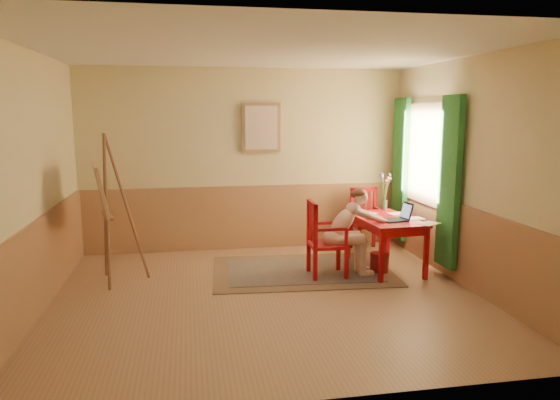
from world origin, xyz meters
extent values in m
cube|color=#A57B59|center=(0.00, 0.00, -0.01)|extent=(5.00, 4.50, 0.02)
cube|color=white|center=(0.00, 0.00, 2.81)|extent=(5.00, 4.50, 0.02)
cube|color=#D8C784|center=(0.00, 2.26, 1.40)|extent=(5.00, 0.02, 2.80)
cube|color=#D8C784|center=(0.00, -2.26, 1.40)|extent=(5.00, 0.02, 2.80)
cube|color=#D8C784|center=(-2.51, 0.00, 1.40)|extent=(0.02, 4.50, 2.80)
cube|color=#D8C784|center=(2.51, 0.00, 1.40)|extent=(0.02, 4.50, 2.80)
cube|color=tan|center=(0.00, 2.23, 0.50)|extent=(5.00, 0.04, 1.00)
cube|color=tan|center=(-2.48, 0.00, 0.50)|extent=(0.04, 4.50, 1.00)
cube|color=tan|center=(2.48, 0.00, 0.50)|extent=(0.04, 4.50, 1.00)
cube|color=white|center=(2.47, 1.10, 1.55)|extent=(0.02, 1.00, 1.30)
cube|color=#A37852|center=(2.45, 1.10, 1.55)|extent=(0.03, 1.12, 1.42)
cube|color=#308648|center=(2.40, 0.32, 1.25)|extent=(0.08, 0.45, 2.20)
cube|color=#308648|center=(2.40, 1.88, 1.25)|extent=(0.08, 0.45, 2.20)
cube|color=#A37852|center=(0.25, 2.21, 1.90)|extent=(0.60, 0.04, 0.76)
cube|color=beige|center=(0.25, 2.19, 1.90)|extent=(0.50, 0.02, 0.66)
cube|color=#8C7251|center=(0.62, 0.88, 0.01)|extent=(2.49, 1.74, 0.01)
cube|color=black|center=(0.62, 0.88, 0.01)|extent=(2.07, 1.32, 0.01)
cube|color=red|center=(1.75, 0.80, 0.70)|extent=(0.81, 1.25, 0.04)
cube|color=red|center=(1.75, 0.80, 0.63)|extent=(0.70, 1.14, 0.10)
cube|color=red|center=(1.48, 0.22, 0.34)|extent=(0.06, 0.06, 0.68)
cube|color=red|center=(2.11, 0.27, 0.34)|extent=(0.06, 0.06, 0.68)
cube|color=red|center=(1.40, 1.32, 0.34)|extent=(0.06, 0.06, 0.68)
cube|color=red|center=(2.02, 1.37, 0.34)|extent=(0.06, 0.06, 0.68)
cube|color=red|center=(0.89, 0.61, 0.43)|extent=(0.47, 0.45, 0.05)
cube|color=red|center=(0.68, 0.42, 0.20)|extent=(0.05, 0.05, 0.41)
cube|color=red|center=(1.09, 0.41, 0.20)|extent=(0.05, 0.05, 0.41)
cube|color=red|center=(0.69, 0.81, 0.20)|extent=(0.05, 0.05, 0.41)
cube|color=red|center=(1.10, 0.81, 0.20)|extent=(0.05, 0.05, 0.41)
cube|color=red|center=(0.68, 0.42, 0.73)|extent=(0.05, 0.05, 0.55)
cube|color=red|center=(0.69, 0.81, 0.73)|extent=(0.05, 0.05, 0.55)
cube|color=red|center=(0.68, 0.62, 0.97)|extent=(0.06, 0.44, 0.06)
cube|color=red|center=(0.68, 0.52, 0.71)|extent=(0.03, 0.05, 0.45)
cube|color=red|center=(0.68, 0.62, 0.71)|extent=(0.03, 0.05, 0.45)
cube|color=red|center=(0.68, 0.72, 0.71)|extent=(0.03, 0.05, 0.45)
cube|color=red|center=(0.89, 0.42, 0.67)|extent=(0.41, 0.05, 0.04)
cube|color=red|center=(1.08, 0.41, 0.56)|extent=(0.04, 0.04, 0.22)
cube|color=red|center=(0.89, 0.81, 0.67)|extent=(0.41, 0.05, 0.04)
cube|color=red|center=(1.09, 0.81, 0.56)|extent=(0.04, 0.04, 0.22)
cube|color=red|center=(1.83, 1.74, 0.42)|extent=(0.43, 0.45, 0.04)
cube|color=red|center=(1.64, 1.94, 0.20)|extent=(0.05, 0.05, 0.39)
cube|color=red|center=(1.64, 1.54, 0.20)|extent=(0.05, 0.05, 0.39)
cube|color=red|center=(2.02, 1.94, 0.20)|extent=(0.05, 0.05, 0.39)
cube|color=red|center=(2.02, 1.54, 0.20)|extent=(0.05, 0.05, 0.39)
cube|color=red|center=(1.64, 1.94, 0.70)|extent=(0.05, 0.05, 0.53)
cube|color=red|center=(2.02, 1.94, 0.70)|extent=(0.05, 0.05, 0.53)
cube|color=red|center=(1.83, 1.94, 0.94)|extent=(0.43, 0.05, 0.06)
cube|color=red|center=(1.73, 1.94, 0.69)|extent=(0.04, 0.03, 0.44)
cube|color=red|center=(1.83, 1.94, 0.69)|extent=(0.04, 0.03, 0.44)
cube|color=red|center=(1.93, 1.94, 0.69)|extent=(0.04, 0.03, 0.44)
cube|color=red|center=(1.64, 1.74, 0.65)|extent=(0.04, 0.40, 0.03)
cube|color=red|center=(1.64, 1.55, 0.54)|extent=(0.04, 0.04, 0.21)
cube|color=red|center=(2.02, 1.74, 0.65)|extent=(0.04, 0.40, 0.03)
cube|color=red|center=(2.02, 1.55, 0.54)|extent=(0.04, 0.04, 0.21)
ellipsoid|color=beige|center=(0.96, 0.62, 0.51)|extent=(0.27, 0.33, 0.21)
cylinder|color=beige|center=(1.15, 0.54, 0.50)|extent=(0.41, 0.15, 0.15)
cylinder|color=beige|center=(1.15, 0.70, 0.50)|extent=(0.41, 0.15, 0.15)
cylinder|color=beige|center=(1.34, 0.53, 0.26)|extent=(0.11, 0.11, 0.47)
cylinder|color=beige|center=(1.35, 0.70, 0.26)|extent=(0.11, 0.11, 0.47)
cube|color=beige|center=(1.40, 0.53, 0.03)|extent=(0.20, 0.09, 0.07)
cube|color=beige|center=(1.40, 0.70, 0.03)|extent=(0.20, 0.09, 0.07)
ellipsoid|color=beige|center=(1.09, 0.62, 0.72)|extent=(0.45, 0.27, 0.49)
ellipsoid|color=beige|center=(1.23, 0.62, 0.89)|extent=(0.19, 0.28, 0.17)
sphere|color=beige|center=(1.33, 0.62, 1.04)|extent=(0.19, 0.19, 0.18)
ellipsoid|color=brown|center=(1.31, 0.62, 1.10)|extent=(0.18, 0.18, 0.13)
sphere|color=brown|center=(1.24, 0.62, 1.09)|extent=(0.10, 0.10, 0.10)
cylinder|color=beige|center=(1.32, 0.48, 0.84)|extent=(0.21, 0.11, 0.14)
cylinder|color=beige|center=(1.52, 0.50, 0.77)|extent=(0.28, 0.13, 0.16)
sphere|color=beige|center=(1.40, 0.47, 0.81)|extent=(0.08, 0.08, 0.08)
sphere|color=beige|center=(1.64, 0.52, 0.72)|extent=(0.07, 0.07, 0.07)
cylinder|color=beige|center=(1.32, 0.75, 0.84)|extent=(0.21, 0.10, 0.14)
cylinder|color=beige|center=(1.53, 0.73, 0.77)|extent=(0.28, 0.13, 0.16)
sphere|color=beige|center=(1.41, 0.76, 0.81)|extent=(0.08, 0.08, 0.08)
sphere|color=beige|center=(1.65, 0.70, 0.72)|extent=(0.07, 0.07, 0.07)
cube|color=#1E2338|center=(1.79, 0.58, 0.73)|extent=(0.36, 0.28, 0.02)
cube|color=#2D3342|center=(1.79, 0.58, 0.73)|extent=(0.31, 0.23, 0.00)
cube|color=#1E2338|center=(1.97, 0.61, 0.84)|extent=(0.11, 0.24, 0.22)
cube|color=#99BFF2|center=(1.96, 0.61, 0.84)|extent=(0.08, 0.20, 0.18)
cube|color=white|center=(2.16, 0.34, 0.72)|extent=(0.34, 0.31, 0.00)
cube|color=white|center=(2.03, 1.03, 0.72)|extent=(0.31, 0.24, 0.00)
cube|color=white|center=(1.60, 1.09, 0.72)|extent=(0.34, 0.33, 0.00)
cube|color=white|center=(2.10, 0.69, 0.72)|extent=(0.29, 0.21, 0.00)
cylinder|color=#3F724C|center=(1.95, 1.37, 0.79)|extent=(0.11, 0.11, 0.14)
cylinder|color=#3F7233|center=(1.95, 1.43, 1.04)|extent=(0.02, 0.13, 0.38)
sphere|color=#728CD8|center=(1.94, 1.49, 1.23)|extent=(0.07, 0.07, 0.06)
cylinder|color=#3F7233|center=(1.92, 1.34, 1.05)|extent=(0.08, 0.07, 0.40)
sphere|color=pink|center=(1.89, 1.31, 1.25)|extent=(0.05, 0.05, 0.04)
cylinder|color=#3F7233|center=(1.97, 1.38, 0.99)|extent=(0.04, 0.04, 0.30)
sphere|color=pink|center=(1.98, 1.39, 1.14)|extent=(0.06, 0.06, 0.05)
cylinder|color=#3F7233|center=(1.91, 1.33, 1.03)|extent=(0.10, 0.09, 0.37)
sphere|color=#728CD8|center=(1.87, 1.28, 1.22)|extent=(0.07, 0.07, 0.05)
cylinder|color=#3F7233|center=(2.00, 1.39, 1.01)|extent=(0.10, 0.06, 0.33)
sphere|color=pink|center=(2.05, 1.41, 1.17)|extent=(0.06, 0.06, 0.05)
cylinder|color=#3F7233|center=(1.98, 1.38, 1.01)|extent=(0.06, 0.03, 0.34)
sphere|color=pink|center=(2.00, 1.39, 1.18)|extent=(0.06, 0.06, 0.04)
cylinder|color=#3F7233|center=(2.00, 1.40, 1.03)|extent=(0.10, 0.07, 0.38)
sphere|color=#728CD8|center=(2.04, 1.43, 1.22)|extent=(0.06, 0.06, 0.05)
cylinder|color=#A72529|center=(1.63, 0.66, 0.13)|extent=(0.31, 0.31, 0.27)
cylinder|color=brown|center=(-1.86, 0.72, 0.94)|extent=(0.05, 0.35, 1.89)
cylinder|color=brown|center=(-1.92, 1.02, 0.94)|extent=(0.16, 0.34, 1.89)
cylinder|color=brown|center=(-1.64, 0.92, 0.94)|extent=(0.49, 0.14, 1.89)
cylinder|color=brown|center=(-1.92, 0.87, 0.86)|extent=(0.14, 0.52, 0.03)
cube|color=brown|center=(-1.86, 0.88, 0.86)|extent=(0.17, 0.57, 0.03)
cube|color=#A37852|center=(-1.94, 0.86, 1.20)|extent=(0.31, 0.85, 0.63)
cube|color=beige|center=(-1.92, 0.86, 1.20)|extent=(0.25, 0.76, 0.54)
camera|label=1|loc=(-0.86, -5.70, 2.13)|focal=33.08mm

